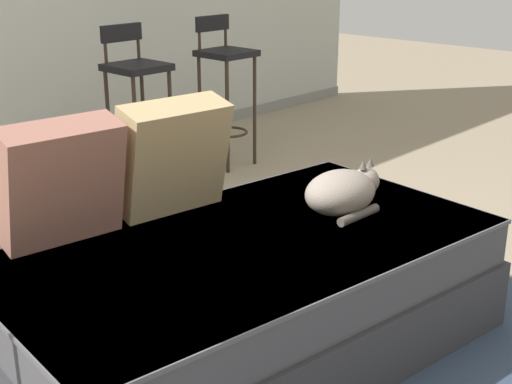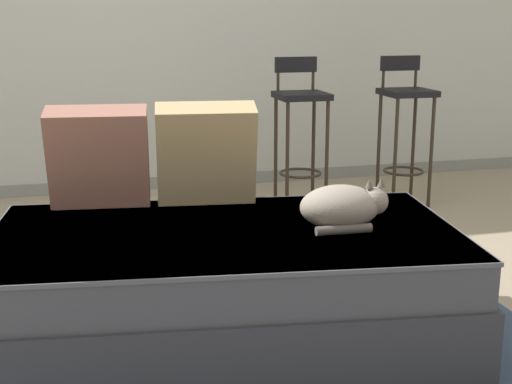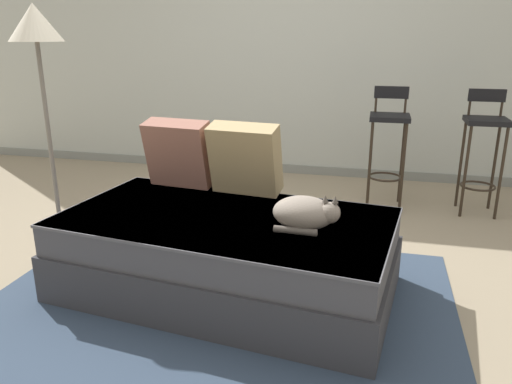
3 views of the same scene
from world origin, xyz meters
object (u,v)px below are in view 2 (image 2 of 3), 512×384
object	(u,v)px
couch	(226,284)
bar_stool_near_window	(301,118)
throw_pillow_middle	(206,153)
cat	(343,206)
bar_stool_by_doorway	(405,115)
throw_pillow_corner	(99,157)

from	to	relation	value
couch	bar_stool_near_window	xyz separation A→B (m)	(0.88, 1.76, 0.38)
throw_pillow_middle	cat	size ratio (longest dim) A/B	1.29
couch	bar_stool_by_doorway	bearing A→B (deg)	47.33
couch	cat	xyz separation A→B (m)	(0.46, -0.08, 0.31)
throw_pillow_middle	bar_stool_by_doorway	bearing A→B (deg)	39.86
couch	bar_stool_near_window	size ratio (longest dim) A/B	1.95
throw_pillow_middle	bar_stool_near_window	world-z (taller)	bar_stool_near_window
bar_stool_near_window	cat	bearing A→B (deg)	-102.99
throw_pillow_corner	bar_stool_by_doorway	size ratio (longest dim) A/B	0.45
bar_stool_near_window	throw_pillow_corner	bearing A→B (deg)	-135.89
bar_stool_near_window	bar_stool_by_doorway	distance (m)	0.74
throw_pillow_corner	cat	size ratio (longest dim) A/B	1.27
couch	throw_pillow_corner	size ratio (longest dim) A/B	4.35
bar_stool_near_window	bar_stool_by_doorway	world-z (taller)	bar_stool_near_window
throw_pillow_corner	bar_stool_by_doorway	xyz separation A→B (m)	(2.07, 1.29, -0.07)
couch	throw_pillow_corner	distance (m)	0.79
throw_pillow_middle	cat	world-z (taller)	throw_pillow_middle
couch	cat	distance (m)	0.56
throw_pillow_corner	bar_stool_by_doorway	distance (m)	2.44
throw_pillow_corner	cat	world-z (taller)	throw_pillow_corner
couch	cat	bearing A→B (deg)	-9.92
throw_pillow_middle	bar_stool_near_window	size ratio (longest dim) A/B	0.45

